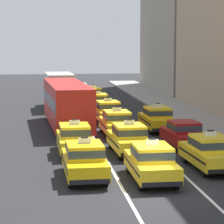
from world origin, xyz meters
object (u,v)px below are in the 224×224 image
at_px(sedan_right_second, 184,134).
at_px(box_truck_left_fourth, 59,89).
at_px(taxi_left_nearest, 84,160).
at_px(taxi_left_second, 74,138).
at_px(taxi_center_second, 129,138).
at_px(bus_left_third, 67,103).
at_px(taxi_center_third, 117,123).
at_px(taxi_right_nearest, 209,152).
at_px(taxi_right_third, 157,118).
at_px(taxi_center_fifth, 97,103).
at_px(taxi_center_fourth, 108,111).
at_px(taxi_center_nearest, 151,162).
at_px(taxi_center_sixth, 93,95).

bearing_deg(sedan_right_second, box_truck_left_fourth, 108.38).
distance_m(taxi_left_nearest, taxi_left_second, 5.60).
distance_m(taxi_left_nearest, sedan_right_second, 9.07).
bearing_deg(taxi_center_second, bus_left_third, 106.94).
xyz_separation_m(taxi_center_third, taxi_right_nearest, (3.18, -9.97, 0.00)).
bearing_deg(taxi_center_third, taxi_left_nearest, -105.33).
bearing_deg(taxi_right_third, taxi_left_second, -131.04).
relative_size(taxi_left_nearest, taxi_center_third, 1.00).
relative_size(taxi_center_third, sedan_right_second, 1.05).
xyz_separation_m(taxi_left_second, box_truck_left_fourth, (-0.13, 20.65, 0.90)).
height_order(bus_left_third, taxi_center_fifth, bus_left_third).
bearing_deg(taxi_left_nearest, taxi_center_fourth, 79.43).
height_order(taxi_center_fourth, sedan_right_second, taxi_center_fourth).
distance_m(taxi_left_second, taxi_center_nearest, 7.08).
distance_m(taxi_left_nearest, taxi_center_second, 5.94).
bearing_deg(sedan_right_second, taxi_right_third, 92.11).
height_order(bus_left_third, taxi_center_nearest, bus_left_third).
bearing_deg(taxi_right_third, taxi_center_fifth, 107.35).
bearing_deg(taxi_right_nearest, bus_left_third, 114.39).
relative_size(taxi_right_nearest, taxi_right_third, 1.01).
relative_size(box_truck_left_fourth, taxi_center_second, 1.53).
xyz_separation_m(taxi_left_second, taxi_center_fifth, (3.07, 17.17, 0.00)).
bearing_deg(taxi_center_fifth, taxi_center_nearest, -90.09).
xyz_separation_m(taxi_left_nearest, box_truck_left_fourth, (-0.23, 26.25, 0.90)).
bearing_deg(taxi_right_nearest, taxi_center_sixth, 96.20).
distance_m(taxi_left_second, bus_left_third, 9.31).
distance_m(taxi_center_fourth, taxi_center_fifth, 5.86).
distance_m(taxi_center_nearest, taxi_right_third, 13.90).
bearing_deg(taxi_left_nearest, taxi_center_fifth, 82.56).
bearing_deg(sedan_right_second, taxi_center_third, 126.08).
relative_size(bus_left_third, box_truck_left_fourth, 1.61).
xyz_separation_m(bus_left_third, box_truck_left_fourth, (-0.17, 11.39, -0.04)).
height_order(taxi_center_third, sedan_right_second, taxi_center_third).
xyz_separation_m(taxi_center_second, taxi_right_third, (3.22, 7.55, 0.00)).
relative_size(taxi_left_nearest, taxi_center_nearest, 1.01).
bearing_deg(sedan_right_second, bus_left_third, 127.36).
relative_size(taxi_center_nearest, taxi_center_sixth, 0.99).
xyz_separation_m(taxi_center_third, taxi_center_fifth, (-0.05, 11.74, 0.00)).
distance_m(taxi_center_second, taxi_right_nearest, 5.29).
bearing_deg(taxi_left_second, bus_left_third, 89.74).
xyz_separation_m(taxi_left_nearest, taxi_left_second, (-0.10, 5.60, 0.00)).
bearing_deg(taxi_left_nearest, bus_left_third, 90.21).
bearing_deg(taxi_center_fifth, bus_left_third, -110.95).
xyz_separation_m(box_truck_left_fourth, taxi_center_second, (3.12, -21.06, -0.90)).
height_order(taxi_left_nearest, taxi_right_nearest, same).
xyz_separation_m(taxi_center_second, sedan_right_second, (3.45, 1.29, -0.03)).
bearing_deg(box_truck_left_fourth, taxi_center_fourth, -70.08).
xyz_separation_m(bus_left_third, taxi_center_third, (3.08, -3.82, -0.94)).
bearing_deg(taxi_right_third, taxi_right_nearest, -89.56).
distance_m(bus_left_third, taxi_center_nearest, 15.96).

